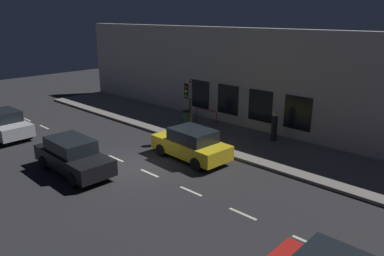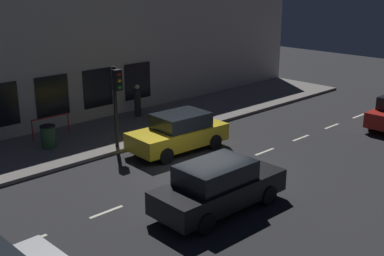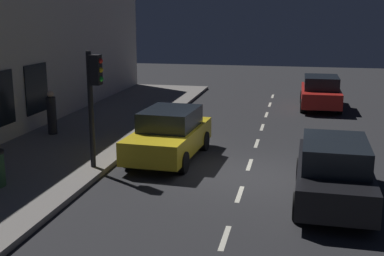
# 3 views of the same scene
# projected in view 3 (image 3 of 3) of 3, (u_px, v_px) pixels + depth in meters

# --- Properties ---
(ground_plane) EXTENTS (60.00, 60.00, 0.00)m
(ground_plane) POSITION_uv_depth(u_px,v_px,m) (246.00, 175.00, 14.33)
(ground_plane) COLOR #28282B
(sidewalk) EXTENTS (4.50, 32.00, 0.15)m
(sidewalk) POSITION_uv_depth(u_px,v_px,m) (46.00, 159.00, 15.58)
(sidewalk) COLOR gray
(sidewalk) RESTS_ON ground
(lane_centre_line) EXTENTS (0.12, 27.20, 0.01)m
(lane_centre_line) POSITION_uv_depth(u_px,v_px,m) (250.00, 165.00, 15.28)
(lane_centre_line) COLOR beige
(lane_centre_line) RESTS_ON ground
(traffic_light) EXTENTS (0.49, 0.32, 3.36)m
(traffic_light) POSITION_uv_depth(u_px,v_px,m) (94.00, 90.00, 14.05)
(traffic_light) COLOR black
(traffic_light) RESTS_ON sidewalk
(parked_car_0) EXTENTS (1.89, 4.46, 1.58)m
(parked_car_0) POSITION_uv_depth(u_px,v_px,m) (334.00, 171.00, 12.14)
(parked_car_0) COLOR black
(parked_car_0) RESTS_ON ground
(parked_car_1) EXTENTS (2.06, 4.22, 1.58)m
(parked_car_1) POSITION_uv_depth(u_px,v_px,m) (169.00, 134.00, 15.77)
(parked_car_1) COLOR gold
(parked_car_1) RESTS_ON ground
(parked_car_2) EXTENTS (1.89, 4.18, 1.58)m
(parked_car_2) POSITION_uv_depth(u_px,v_px,m) (321.00, 92.00, 24.03)
(parked_car_2) COLOR red
(parked_car_2) RESTS_ON ground
(pedestrian_0) EXTENTS (0.38, 0.38, 1.62)m
(pedestrian_0) POSITION_uv_depth(u_px,v_px,m) (52.00, 114.00, 18.36)
(pedestrian_0) COLOR #232328
(pedestrian_0) RESTS_ON sidewalk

